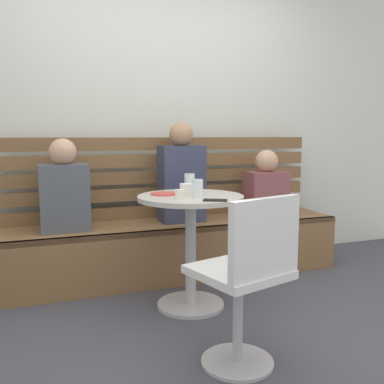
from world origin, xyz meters
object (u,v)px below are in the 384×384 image
object	(u,v)px
person_child_middle	(64,190)
cup_water_clear	(197,188)
cafe_table	(191,229)
cup_glass_tall	(190,182)
booth_bench	(173,249)
white_chair	(248,276)
person_adult	(181,177)
cup_ceramic_white	(186,189)
plate_small	(164,194)
phone_on_table	(215,200)
cup_espresso_small	(180,194)
person_child_left	(266,188)

from	to	relation	value
person_child_middle	cup_water_clear	world-z (taller)	person_child_middle
cafe_table	cup_glass_tall	bearing A→B (deg)	72.07
cup_glass_tall	booth_bench	bearing A→B (deg)	88.44
white_chair	person_child_middle	bearing A→B (deg)	117.32
person_adult	cup_ceramic_white	xyz separation A→B (m)	(-0.17, -0.58, -0.02)
booth_bench	plate_small	xyz separation A→B (m)	(-0.23, -0.53, 0.52)
white_chair	cup_ceramic_white	xyz separation A→B (m)	(-0.00, 0.87, 0.31)
person_adult	person_child_middle	size ratio (longest dim) A/B	1.18
person_adult	cup_glass_tall	size ratio (longest dim) A/B	6.52
person_adult	phone_on_table	xyz separation A→B (m)	(-0.10, -0.90, -0.05)
white_chair	cup_ceramic_white	size ratio (longest dim) A/B	10.63
person_child_middle	cup_espresso_small	distance (m)	0.95
person_child_middle	phone_on_table	xyz separation A→B (m)	(0.80, -0.86, 0.01)
cup_glass_tall	phone_on_table	bearing A→B (deg)	-91.05
cafe_table	cup_espresso_small	world-z (taller)	cup_espresso_small
booth_bench	white_chair	xyz separation A→B (m)	(-0.09, -1.43, 0.24)
cup_glass_tall	person_adult	bearing A→B (deg)	78.64
booth_bench	cup_water_clear	distance (m)	0.90
cafe_table	cup_ceramic_white	bearing A→B (deg)	101.06
white_chair	plate_small	world-z (taller)	white_chair
cup_ceramic_white	phone_on_table	distance (m)	0.33
plate_small	phone_on_table	world-z (taller)	plate_small
booth_bench	person_child_middle	xyz separation A→B (m)	(-0.82, -0.02, 0.51)
person_child_left	cup_glass_tall	bearing A→B (deg)	-154.91
booth_bench	cup_ceramic_white	bearing A→B (deg)	-99.21
booth_bench	cup_espresso_small	bearing A→B (deg)	-104.46
person_child_middle	cup_glass_tall	world-z (taller)	person_child_middle
plate_small	phone_on_table	xyz separation A→B (m)	(0.21, -0.35, -0.00)
cup_water_clear	cup_glass_tall	bearing A→B (deg)	80.14
cup_espresso_small	cup_ceramic_white	xyz separation A→B (m)	(0.10, 0.16, 0.01)
cup_espresso_small	cup_glass_tall	distance (m)	0.36
white_chair	cup_glass_tall	xyz separation A→B (m)	(0.08, 1.02, 0.34)
cup_ceramic_white	person_child_left	bearing A→B (deg)	30.66
booth_bench	plate_small	world-z (taller)	plate_small
cup_water_clear	phone_on_table	size ratio (longest dim) A/B	0.79
person_child_left	person_child_middle	bearing A→B (deg)	179.73
white_chair	cup_espresso_small	distance (m)	0.78
person_adult	cafe_table	bearing A→B (deg)	-103.56
person_child_middle	cup_glass_tall	size ratio (longest dim) A/B	5.50
cafe_table	person_child_middle	size ratio (longest dim) A/B	1.12
cafe_table	plate_small	world-z (taller)	plate_small
booth_bench	person_adult	xyz separation A→B (m)	(0.08, 0.02, 0.57)
white_chair	person_adult	bearing A→B (deg)	83.60
cup_ceramic_white	white_chair	bearing A→B (deg)	-89.78
cup_espresso_small	cafe_table	bearing A→B (deg)	43.19
cup_glass_tall	plate_small	bearing A→B (deg)	-151.27
cafe_table	white_chair	distance (m)	0.81
booth_bench	white_chair	bearing A→B (deg)	-93.50
booth_bench	cup_ceramic_white	size ratio (longest dim) A/B	33.75
cafe_table	phone_on_table	size ratio (longest dim) A/B	5.29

